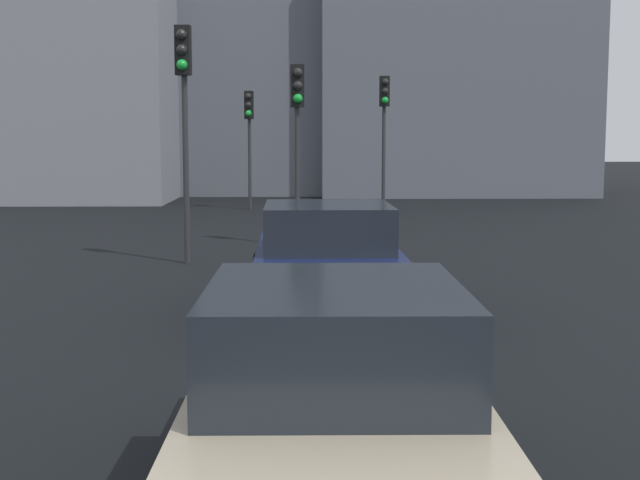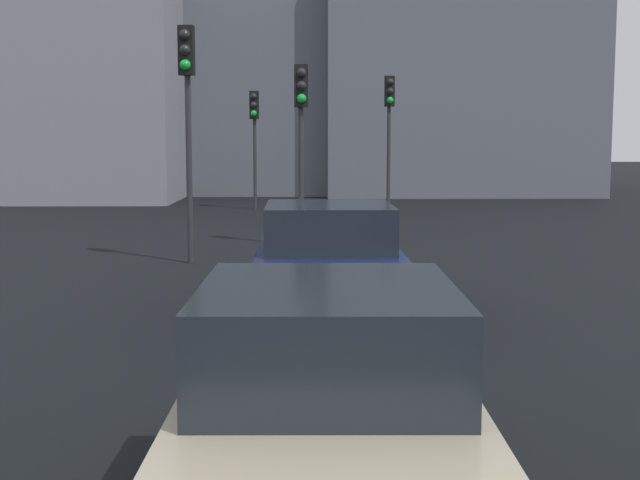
{
  "view_description": "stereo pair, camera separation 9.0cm",
  "coord_description": "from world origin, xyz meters",
  "px_view_note": "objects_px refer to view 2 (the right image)",
  "views": [
    {
      "loc": [
        -1.49,
        0.08,
        2.4
      ],
      "look_at": [
        8.54,
        -0.1,
        1.21
      ],
      "focal_mm": 49.76,
      "sensor_mm": 36.0,
      "label": 1
    },
    {
      "loc": [
        -1.49,
        -0.01,
        2.4
      ],
      "look_at": [
        8.54,
        -0.1,
        1.21
      ],
      "focal_mm": 49.76,
      "sensor_mm": 36.0,
      "label": 2
    }
  ],
  "objects_px": {
    "car_navy_lead": "(329,260)",
    "car_beige_second": "(327,405)",
    "traffic_light_far_right": "(301,116)",
    "traffic_light_near_right": "(254,124)",
    "traffic_light_near_left": "(187,94)",
    "traffic_light_far_left": "(389,116)"
  },
  "relations": [
    {
      "from": "traffic_light_far_left",
      "to": "car_navy_lead",
      "type": "bearing_deg",
      "value": -13.84
    },
    {
      "from": "traffic_light_near_right",
      "to": "traffic_light_far_left",
      "type": "height_order",
      "value": "traffic_light_far_left"
    },
    {
      "from": "car_navy_lead",
      "to": "traffic_light_near_right",
      "type": "height_order",
      "value": "traffic_light_near_right"
    },
    {
      "from": "traffic_light_near_right",
      "to": "traffic_light_far_left",
      "type": "xyz_separation_m",
      "value": [
        -2.13,
        -4.18,
        0.23
      ]
    },
    {
      "from": "car_navy_lead",
      "to": "traffic_light_near_left",
      "type": "xyz_separation_m",
      "value": [
        4.68,
        2.52,
        2.43
      ]
    },
    {
      "from": "traffic_light_near_right",
      "to": "traffic_light_far_right",
      "type": "xyz_separation_m",
      "value": [
        -9.71,
        -1.63,
        0.05
      ]
    },
    {
      "from": "car_navy_lead",
      "to": "car_beige_second",
      "type": "relative_size",
      "value": 1.02
    },
    {
      "from": "traffic_light_near_right",
      "to": "traffic_light_far_right",
      "type": "height_order",
      "value": "traffic_light_far_right"
    },
    {
      "from": "traffic_light_far_right",
      "to": "traffic_light_near_left",
      "type": "bearing_deg",
      "value": -45.14
    },
    {
      "from": "traffic_light_near_left",
      "to": "traffic_light_far_left",
      "type": "height_order",
      "value": "traffic_light_near_left"
    },
    {
      "from": "traffic_light_near_left",
      "to": "traffic_light_far_right",
      "type": "bearing_deg",
      "value": 146.96
    },
    {
      "from": "car_navy_lead",
      "to": "traffic_light_far_right",
      "type": "distance_m",
      "value": 7.57
    },
    {
      "from": "traffic_light_near_right",
      "to": "traffic_light_far_right",
      "type": "distance_m",
      "value": 9.84
    },
    {
      "from": "traffic_light_far_right",
      "to": "traffic_light_near_right",
      "type": "bearing_deg",
      "value": -176.78
    },
    {
      "from": "car_navy_lead",
      "to": "traffic_light_near_right",
      "type": "xyz_separation_m",
      "value": [
        16.96,
        2.08,
        2.04
      ]
    },
    {
      "from": "traffic_light_far_left",
      "to": "traffic_light_near_right",
      "type": "bearing_deg",
      "value": -122.82
    },
    {
      "from": "car_navy_lead",
      "to": "traffic_light_far_right",
      "type": "bearing_deg",
      "value": 2.81
    },
    {
      "from": "traffic_light_near_left",
      "to": "traffic_light_far_left",
      "type": "xyz_separation_m",
      "value": [
        10.15,
        -4.62,
        -0.16
      ]
    },
    {
      "from": "car_navy_lead",
      "to": "traffic_light_far_left",
      "type": "distance_m",
      "value": 15.15
    },
    {
      "from": "car_navy_lead",
      "to": "traffic_light_near_right",
      "type": "distance_m",
      "value": 17.21
    },
    {
      "from": "traffic_light_near_left",
      "to": "car_beige_second",
      "type": "bearing_deg",
      "value": 17.86
    },
    {
      "from": "car_beige_second",
      "to": "traffic_light_far_right",
      "type": "bearing_deg",
      "value": 1.72
    }
  ]
}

